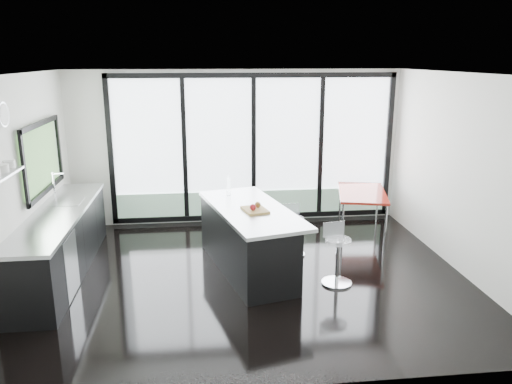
{
  "coord_description": "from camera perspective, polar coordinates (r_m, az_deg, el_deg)",
  "views": [
    {
      "loc": [
        -0.67,
        -6.49,
        3.0
      ],
      "look_at": [
        0.1,
        0.3,
        1.15
      ],
      "focal_mm": 35.0,
      "sensor_mm": 36.0,
      "label": 1
    }
  ],
  "objects": [
    {
      "name": "floor",
      "position": [
        7.18,
        -0.53,
        -9.55
      ],
      "size": [
        6.0,
        5.0,
        0.0
      ],
      "primitive_type": "cube",
      "color": "black",
      "rests_on": "ground"
    },
    {
      "name": "ceiling",
      "position": [
        6.53,
        -0.59,
        13.39
      ],
      "size": [
        6.0,
        5.0,
        0.0
      ],
      "primitive_type": "cube",
      "color": "white",
      "rests_on": "wall_back"
    },
    {
      "name": "wall_back",
      "position": [
        9.17,
        -0.47,
        4.28
      ],
      "size": [
        6.0,
        0.09,
        2.8
      ],
      "color": "silver",
      "rests_on": "ground"
    },
    {
      "name": "wall_front",
      "position": [
        4.35,
        2.88,
        -6.46
      ],
      "size": [
        6.0,
        0.0,
        2.8
      ],
      "primitive_type": "cube",
      "color": "silver",
      "rests_on": "ground"
    },
    {
      "name": "wall_left",
      "position": [
        7.28,
        -24.78,
        2.35
      ],
      "size": [
        0.26,
        5.0,
        2.8
      ],
      "color": "silver",
      "rests_on": "ground"
    },
    {
      "name": "wall_right",
      "position": [
        7.63,
        22.49,
        1.87
      ],
      "size": [
        0.0,
        5.0,
        2.8
      ],
      "primitive_type": "cube",
      "color": "silver",
      "rests_on": "ground"
    },
    {
      "name": "counter_cabinets",
      "position": [
        7.61,
        -21.42,
        -5.42
      ],
      "size": [
        0.69,
        3.24,
        1.36
      ],
      "color": "black",
      "rests_on": "floor"
    },
    {
      "name": "island",
      "position": [
        7.22,
        -1.09,
        -5.34
      ],
      "size": [
        1.48,
        2.44,
        1.21
      ],
      "color": "black",
      "rests_on": "floor"
    },
    {
      "name": "bar_stool_near",
      "position": [
        6.9,
        9.29,
        -7.85
      ],
      "size": [
        0.49,
        0.49,
        0.65
      ],
      "primitive_type": "cylinder",
      "rotation": [
        0.0,
        0.0,
        0.23
      ],
      "color": "silver",
      "rests_on": "floor"
    },
    {
      "name": "bar_stool_far",
      "position": [
        7.8,
        4.22,
        -5.07
      ],
      "size": [
        0.44,
        0.44,
        0.62
      ],
      "primitive_type": "cylinder",
      "rotation": [
        0.0,
        0.0,
        0.15
      ],
      "color": "silver",
      "rests_on": "floor"
    },
    {
      "name": "red_table",
      "position": [
        8.96,
        11.92,
        -2.26
      ],
      "size": [
        1.1,
        1.53,
        0.74
      ],
      "primitive_type": "cube",
      "rotation": [
        0.0,
        0.0,
        -0.24
      ],
      "color": "maroon",
      "rests_on": "floor"
    }
  ]
}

